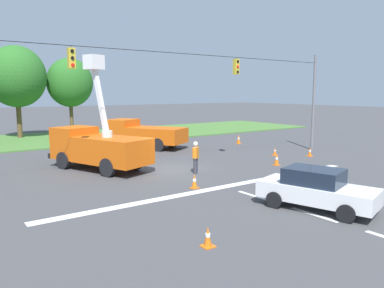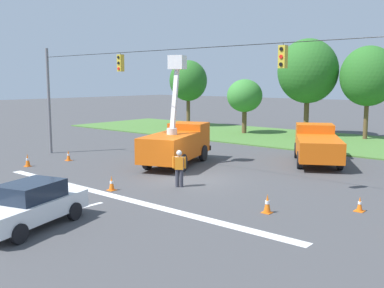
% 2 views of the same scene
% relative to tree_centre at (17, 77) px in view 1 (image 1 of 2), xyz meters
% --- Properties ---
extents(ground_plane, '(200.00, 200.00, 0.00)m').
position_rel_tree_centre_xyz_m(ground_plane, '(3.95, -20.72, -5.86)').
color(ground_plane, '#424244').
extents(grass_verge, '(56.00, 12.00, 0.10)m').
position_rel_tree_centre_xyz_m(grass_verge, '(3.95, -2.72, -5.81)').
color(grass_verge, '#477533').
rests_on(grass_verge, ground).
extents(lane_markings, '(17.60, 15.25, 0.01)m').
position_rel_tree_centre_xyz_m(lane_markings, '(3.95, -27.05, -5.85)').
color(lane_markings, silver).
rests_on(lane_markings, ground).
extents(signal_gantry, '(26.20, 0.33, 7.20)m').
position_rel_tree_centre_xyz_m(signal_gantry, '(3.90, -20.72, -1.61)').
color(signal_gantry, slate).
rests_on(signal_gantry, ground).
extents(tree_centre, '(5.37, 5.53, 8.76)m').
position_rel_tree_centre_xyz_m(tree_centre, '(0.00, 0.00, 0.00)').
color(tree_centre, brown).
rests_on(tree_centre, ground).
extents(tree_east, '(4.71, 4.03, 7.92)m').
position_rel_tree_centre_xyz_m(tree_east, '(5.19, 0.58, -0.48)').
color(tree_east, brown).
rests_on(tree_east, ground).
extents(utility_truck_bucket_lift, '(4.37, 6.80, 6.48)m').
position_rel_tree_centre_xyz_m(utility_truck_bucket_lift, '(0.63, -18.25, -4.46)').
color(utility_truck_bucket_lift, '#D6560F').
rests_on(utility_truck_bucket_lift, ground).
extents(utility_truck_support_near, '(5.33, 6.83, 2.23)m').
position_rel_tree_centre_xyz_m(utility_truck_support_near, '(6.77, -12.27, -4.70)').
color(utility_truck_support_near, '#D6560F').
rests_on(utility_truck_support_near, ground).
extents(sedan_white, '(2.90, 4.62, 1.56)m').
position_rel_tree_centre_xyz_m(sedan_white, '(4.58, -30.16, -5.07)').
color(sedan_white, white).
rests_on(sedan_white, ground).
extents(road_worker, '(0.56, 0.42, 1.77)m').
position_rel_tree_centre_xyz_m(road_worker, '(4.55, -22.42, -4.86)').
color(road_worker, '#383842').
rests_on(road_worker, ground).
extents(traffic_cone_foreground_left, '(0.36, 0.36, 0.82)m').
position_rel_tree_centre_xyz_m(traffic_cone_foreground_left, '(14.55, -15.00, -5.45)').
color(traffic_cone_foreground_left, orange).
rests_on(traffic_cone_foreground_left, ground).
extents(traffic_cone_foreground_right, '(0.36, 0.36, 0.68)m').
position_rel_tree_centre_xyz_m(traffic_cone_foreground_right, '(2.63, -24.95, -5.53)').
color(traffic_cone_foreground_right, orange).
rests_on(traffic_cone_foreground_right, ground).
extents(traffic_cone_mid_right, '(0.36, 0.36, 0.64)m').
position_rel_tree_centre_xyz_m(traffic_cone_mid_right, '(14.31, -22.55, -5.55)').
color(traffic_cone_mid_right, orange).
rests_on(traffic_cone_mid_right, ground).
extents(traffic_cone_near_bucket, '(0.36, 0.36, 0.59)m').
position_rel_tree_centre_xyz_m(traffic_cone_near_bucket, '(12.57, -20.91, -5.58)').
color(traffic_cone_near_bucket, orange).
rests_on(traffic_cone_near_bucket, ground).
extents(traffic_cone_lane_edge_a, '(0.36, 0.36, 0.74)m').
position_rel_tree_centre_xyz_m(traffic_cone_lane_edge_a, '(9.96, -23.41, -5.50)').
color(traffic_cone_lane_edge_a, orange).
rests_on(traffic_cone_lane_edge_a, ground).
extents(traffic_cone_far_left, '(0.36, 0.36, 0.62)m').
position_rel_tree_centre_xyz_m(traffic_cone_far_left, '(-0.95, -30.56, -5.57)').
color(traffic_cone_far_left, orange).
rests_on(traffic_cone_far_left, ground).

